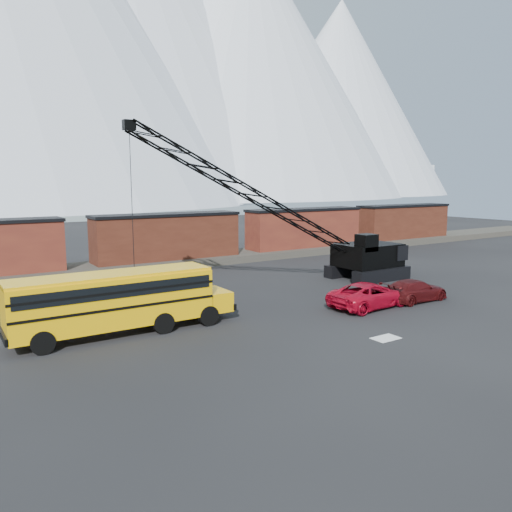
{
  "coord_description": "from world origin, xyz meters",
  "views": [
    {
      "loc": [
        -17.97,
        -20.52,
        7.71
      ],
      "look_at": [
        -0.72,
        5.97,
        3.0
      ],
      "focal_mm": 35.0,
      "sensor_mm": 36.0,
      "label": 1
    }
  ],
  "objects_px": {
    "school_bus": "(120,300)",
    "red_pickup": "(370,295)",
    "crawler_crane": "(273,206)",
    "maroon_suv": "(415,290)"
  },
  "relations": [
    {
      "from": "red_pickup",
      "to": "crawler_crane",
      "type": "relative_size",
      "value": 0.25
    },
    {
      "from": "school_bus",
      "to": "maroon_suv",
      "type": "height_order",
      "value": "school_bus"
    },
    {
      "from": "school_bus",
      "to": "red_pickup",
      "type": "relative_size",
      "value": 2.07
    },
    {
      "from": "crawler_crane",
      "to": "maroon_suv",
      "type": "bearing_deg",
      "value": -53.8
    },
    {
      "from": "red_pickup",
      "to": "school_bus",
      "type": "bearing_deg",
      "value": 74.63
    },
    {
      "from": "school_bus",
      "to": "red_pickup",
      "type": "xyz_separation_m",
      "value": [
        14.68,
        -3.05,
        -1.01
      ]
    },
    {
      "from": "maroon_suv",
      "to": "crawler_crane",
      "type": "height_order",
      "value": "crawler_crane"
    },
    {
      "from": "red_pickup",
      "to": "crawler_crane",
      "type": "distance_m",
      "value": 9.35
    },
    {
      "from": "school_bus",
      "to": "maroon_suv",
      "type": "bearing_deg",
      "value": -10.88
    },
    {
      "from": "red_pickup",
      "to": "maroon_suv",
      "type": "bearing_deg",
      "value": -101.09
    }
  ]
}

